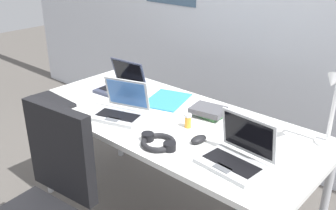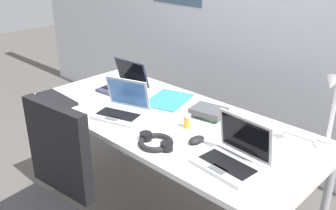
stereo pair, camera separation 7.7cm
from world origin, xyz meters
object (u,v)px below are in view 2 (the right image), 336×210
laptop_far_corner (121,109)px  computer_mouse (196,140)px  book_stack (209,112)px  paper_folder_center (168,100)px  external_keyboard (57,99)px  desk_lamp (331,113)px  laptop_front_right (123,85)px  headphones (156,142)px  cell_phone (245,126)px  pill_bottle (187,121)px  laptop_back_right (233,157)px

laptop_far_corner → computer_mouse: bearing=5.7°
book_stack → paper_folder_center: (-0.33, 0.01, -0.03)m
external_keyboard → desk_lamp: bearing=24.0°
laptop_front_right → headphones: size_ratio=1.38×
cell_phone → book_stack: (-0.23, -0.04, 0.02)m
headphones → pill_bottle: 0.25m
cell_phone → paper_folder_center: (-0.56, -0.03, -0.00)m
laptop_front_right → cell_phone: 0.90m
laptop_back_right → computer_mouse: (-0.25, 0.05, -0.03)m
desk_lamp → laptop_far_corner: size_ratio=1.20×
desk_lamp → headphones: desk_lamp is taller
laptop_front_right → headphones: bearing=-28.0°
book_stack → desk_lamp: bearing=9.0°
headphones → laptop_front_right: bearing=152.0°
external_keyboard → headphones: 0.87m
computer_mouse → headphones: 0.21m
laptop_far_corner → headphones: 0.41m
pill_bottle → paper_folder_center: pill_bottle is taller
laptop_far_corner → book_stack: 0.51m
laptop_front_right → headphones: (0.69, -0.36, -0.03)m
desk_lamp → computer_mouse: size_ratio=4.17×
pill_bottle → book_stack: bearing=91.2°
cell_phone → laptop_far_corner: bearing=-152.3°
external_keyboard → laptop_far_corner: bearing=19.6°
laptop_far_corner → cell_phone: bearing=31.9°
pill_bottle → computer_mouse: bearing=-32.7°
pill_bottle → paper_folder_center: bearing=149.0°
desk_lamp → paper_folder_center: desk_lamp is taller
book_stack → headphones: bearing=-87.8°
desk_lamp → book_stack: 0.67m
laptop_far_corner → external_keyboard: 0.49m
laptop_far_corner → headphones: (0.39, -0.10, -0.03)m
desk_lamp → laptop_back_right: size_ratio=1.29×
cell_phone → pill_bottle: bearing=-138.3°
pill_bottle → paper_folder_center: 0.40m
cell_phone → headphones: size_ratio=0.64×
laptop_back_right → book_stack: laptop_back_right is taller
book_stack → paper_folder_center: 0.33m
laptop_front_right → external_keyboard: bearing=-113.8°
external_keyboard → paper_folder_center: external_keyboard is taller
laptop_front_right → pill_bottle: 0.68m
desk_lamp → external_keyboard: desk_lamp is taller
headphones → pill_bottle: size_ratio=2.71×
pill_bottle → laptop_front_right: bearing=170.4°
laptop_far_corner → external_keyboard: bearing=-162.8°
desk_lamp → book_stack: bearing=-171.0°
laptop_far_corner → laptop_back_right: laptop_back_right is taller
laptop_back_right → paper_folder_center: 0.81m
laptop_front_right → desk_lamp: bearing=7.9°
laptop_far_corner → pill_bottle: laptop_far_corner is taller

